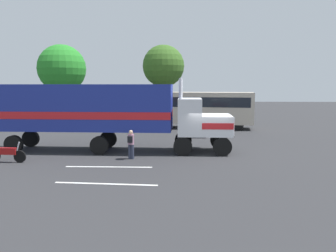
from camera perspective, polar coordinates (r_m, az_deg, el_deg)
name	(u,v)px	position (r m, az deg, el deg)	size (l,w,h in m)	color
ground_plane	(209,154)	(20.18, 7.09, -4.74)	(120.00, 120.00, 0.00)	#2D2D30
lane_stripe_near	(109,167)	(17.12, -10.16, -6.94)	(4.40, 0.16, 0.01)	silver
lane_stripe_mid	(106,184)	(14.34, -10.63, -9.76)	(4.40, 0.16, 0.01)	silver
semi_truck	(105,111)	(20.89, -10.77, 2.60)	(14.21, 2.93, 4.50)	silver
person_bystander	(131,143)	(18.58, -6.39, -2.96)	(0.34, 0.46, 1.63)	#2D3347
parked_bus	(194,106)	(31.54, 4.47, 3.39)	(11.24, 3.95, 3.40)	#BFB29E
motorcycle	(7,153)	(19.74, -25.94, -4.26)	(2.11, 0.31, 1.12)	black
tree_left	(62,69)	(37.78, -17.80, 9.35)	(5.11, 5.11, 8.36)	brown
tree_center	(163,66)	(40.75, -0.80, 10.25)	(5.05, 5.05, 8.87)	brown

